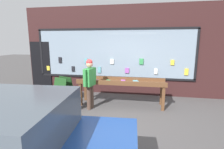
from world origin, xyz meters
The scene contains 6 objects.
ground_plane centered at (0.00, 0.00, 0.00)m, with size 40.00×40.00×0.00m, color #474444.
shopfront_facade centered at (-0.08, 2.39, 1.73)m, with size 8.39×0.29×3.49m.
display_table_main centered at (0.00, 1.04, 0.73)m, with size 2.88×0.72×0.90m.
person_browsing centered at (-0.92, 0.53, 0.92)m, with size 0.31×0.63×1.59m.
small_dog centered at (-1.33, 0.32, 0.28)m, with size 0.26×0.55×0.40m.
sandwich_board_sign centered at (-2.07, 1.01, 0.44)m, with size 0.73×0.75×0.87m.
Camera 1 is at (0.75, -4.56, 2.14)m, focal length 28.00 mm.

